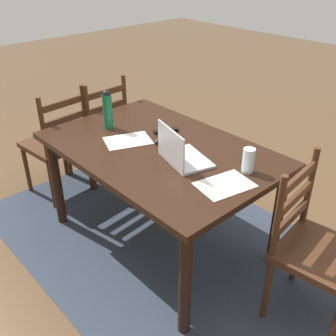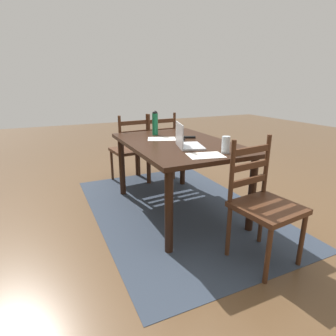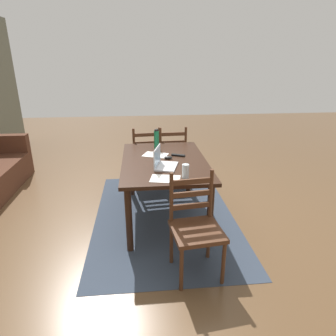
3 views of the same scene
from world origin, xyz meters
name	(u,v)px [view 2 (image 2 of 3)]	position (x,y,z in m)	size (l,w,h in m)	color
ground_plane	(177,209)	(0.00, 0.00, 0.00)	(14.00, 14.00, 0.00)	brown
area_rug	(177,209)	(0.00, 0.00, 0.00)	(2.59, 1.73, 0.01)	#333D4C
dining_table	(178,151)	(0.00, 0.00, 0.67)	(1.51, 1.00, 0.76)	black
chair_right_far	(130,150)	(1.05, 0.20, 0.46)	(0.48, 0.48, 0.95)	#4C2B19
chair_right_near	(157,147)	(1.05, -0.20, 0.46)	(0.46, 0.46, 0.95)	#4C2B19
chair_left_near	(263,204)	(-1.05, -0.19, 0.46)	(0.49, 0.49, 0.95)	#4C2B19
laptop	(186,141)	(-0.23, 0.04, 0.81)	(0.37, 0.30, 0.23)	silver
water_bottle	(155,122)	(0.47, 0.06, 0.90)	(0.07, 0.07, 0.28)	#197247
drinking_glass	(226,145)	(-0.58, -0.17, 0.83)	(0.07, 0.07, 0.15)	silver
computer_mouse	(181,139)	(0.04, -0.05, 0.77)	(0.06, 0.10, 0.03)	black
tv_remote	(188,137)	(0.14, -0.19, 0.77)	(0.04, 0.17, 0.02)	black
paper_stack_left	(206,155)	(-0.58, 0.04, 0.76)	(0.21, 0.30, 0.00)	white
paper_stack_right	(162,139)	(0.21, 0.09, 0.76)	(0.21, 0.30, 0.00)	white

